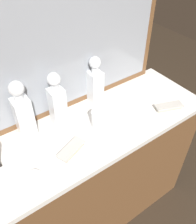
{
  "coord_description": "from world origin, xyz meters",
  "views": [
    {
      "loc": [
        -0.53,
        -0.75,
        1.79
      ],
      "look_at": [
        0.0,
        0.0,
        0.97
      ],
      "focal_mm": 38.96,
      "sensor_mm": 36.0,
      "label": 1
    }
  ],
  "objects_px": {
    "silver_brush_rear": "(169,107)",
    "porcelain_dish": "(34,177)",
    "crystal_tumbler_front": "(99,120)",
    "crystal_decanter_rear": "(57,104)",
    "crystal_decanter_center": "(24,115)",
    "crystal_decanter_left": "(95,84)",
    "silver_brush_left": "(71,150)"
  },
  "relations": [
    {
      "from": "porcelain_dish",
      "to": "silver_brush_left",
      "type": "bearing_deg",
      "value": 8.66
    },
    {
      "from": "crystal_decanter_rear",
      "to": "silver_brush_left",
      "type": "xyz_separation_m",
      "value": [
        -0.05,
        -0.21,
        -0.11
      ]
    },
    {
      "from": "crystal_decanter_left",
      "to": "crystal_decanter_center",
      "type": "distance_m",
      "value": 0.43
    },
    {
      "from": "crystal_decanter_left",
      "to": "crystal_decanter_rear",
      "type": "bearing_deg",
      "value": -170.5
    },
    {
      "from": "silver_brush_rear",
      "to": "porcelain_dish",
      "type": "height_order",
      "value": "silver_brush_rear"
    },
    {
      "from": "crystal_tumbler_front",
      "to": "porcelain_dish",
      "type": "xyz_separation_m",
      "value": [
        -0.41,
        -0.1,
        -0.04
      ]
    },
    {
      "from": "crystal_tumbler_front",
      "to": "silver_brush_rear",
      "type": "bearing_deg",
      "value": -16.05
    },
    {
      "from": "crystal_decanter_rear",
      "to": "crystal_tumbler_front",
      "type": "xyz_separation_m",
      "value": [
        0.15,
        -0.14,
        -0.08
      ]
    },
    {
      "from": "crystal_decanter_left",
      "to": "crystal_tumbler_front",
      "type": "height_order",
      "value": "crystal_decanter_left"
    },
    {
      "from": "silver_brush_left",
      "to": "porcelain_dish",
      "type": "distance_m",
      "value": 0.2
    },
    {
      "from": "crystal_decanter_center",
      "to": "silver_brush_left",
      "type": "xyz_separation_m",
      "value": [
        0.12,
        -0.22,
        -0.12
      ]
    },
    {
      "from": "crystal_decanter_center",
      "to": "silver_brush_rear",
      "type": "xyz_separation_m",
      "value": [
        0.72,
        -0.27,
        -0.12
      ]
    },
    {
      "from": "crystal_decanter_rear",
      "to": "silver_brush_left",
      "type": "relative_size",
      "value": 1.92
    },
    {
      "from": "crystal_decanter_left",
      "to": "porcelain_dish",
      "type": "relative_size",
      "value": 4.14
    },
    {
      "from": "crystal_decanter_rear",
      "to": "silver_brush_rear",
      "type": "height_order",
      "value": "crystal_decanter_rear"
    },
    {
      "from": "crystal_decanter_rear",
      "to": "porcelain_dish",
      "type": "height_order",
      "value": "crystal_decanter_rear"
    },
    {
      "from": "silver_brush_rear",
      "to": "silver_brush_left",
      "type": "bearing_deg",
      "value": 175.35
    },
    {
      "from": "crystal_decanter_rear",
      "to": "crystal_decanter_center",
      "type": "distance_m",
      "value": 0.17
    },
    {
      "from": "crystal_tumbler_front",
      "to": "silver_brush_left",
      "type": "relative_size",
      "value": 0.59
    },
    {
      "from": "crystal_tumbler_front",
      "to": "silver_brush_rear",
      "type": "relative_size",
      "value": 0.57
    },
    {
      "from": "crystal_decanter_left",
      "to": "crystal_tumbler_front",
      "type": "xyz_separation_m",
      "value": [
        -0.11,
        -0.18,
        -0.07
      ]
    },
    {
      "from": "crystal_tumbler_front",
      "to": "porcelain_dish",
      "type": "distance_m",
      "value": 0.42
    },
    {
      "from": "porcelain_dish",
      "to": "crystal_decanter_center",
      "type": "bearing_deg",
      "value": 71.64
    },
    {
      "from": "porcelain_dish",
      "to": "crystal_decanter_left",
      "type": "bearing_deg",
      "value": 28.59
    },
    {
      "from": "crystal_decanter_rear",
      "to": "crystal_decanter_center",
      "type": "xyz_separation_m",
      "value": [
        -0.17,
        0.02,
        0.0
      ]
    },
    {
      "from": "crystal_decanter_center",
      "to": "silver_brush_rear",
      "type": "distance_m",
      "value": 0.78
    },
    {
      "from": "crystal_decanter_rear",
      "to": "crystal_tumbler_front",
      "type": "distance_m",
      "value": 0.22
    },
    {
      "from": "crystal_decanter_rear",
      "to": "crystal_tumbler_front",
      "type": "bearing_deg",
      "value": -42.39
    },
    {
      "from": "silver_brush_left",
      "to": "crystal_tumbler_front",
      "type": "bearing_deg",
      "value": 17.85
    },
    {
      "from": "porcelain_dish",
      "to": "crystal_decanter_rear",
      "type": "bearing_deg",
      "value": 42.93
    },
    {
      "from": "crystal_decanter_center",
      "to": "crystal_tumbler_front",
      "type": "relative_size",
      "value": 3.4
    },
    {
      "from": "crystal_decanter_center",
      "to": "porcelain_dish",
      "type": "xyz_separation_m",
      "value": [
        -0.08,
        -0.25,
        -0.12
      ]
    }
  ]
}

